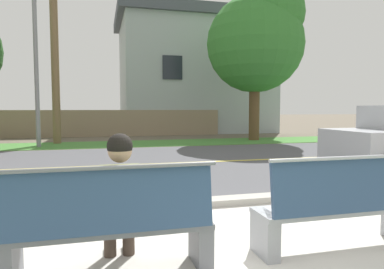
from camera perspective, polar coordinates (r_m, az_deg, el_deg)
The scene contains 13 objects.
ground_plane at distance 10.73m, azimuth -8.05°, elevation -3.65°, with size 140.00×140.00×0.00m, color #665B4C.
sidewalk_pavement at distance 3.51m, azimuth 7.38°, elevation -20.32°, with size 44.00×3.60×0.01m, color beige.
curb_edge at distance 5.25m, azimuth -0.78°, elevation -11.34°, with size 44.00×0.30×0.11m, color #ADA89E.
street_asphalt at distance 9.25m, azimuth -6.97°, elevation -4.87°, with size 52.00×8.00×0.01m, color #515156.
road_centre_line at distance 9.25m, azimuth -6.97°, elevation -4.84°, with size 48.00×0.14×0.01m, color #E0CC4C.
far_verge_grass at distance 14.72m, azimuth -9.86°, elevation -1.50°, with size 48.00×2.80×0.02m, color #478438.
bench_left at distance 3.15m, azimuth -13.14°, elevation -14.58°, with size 1.77×0.48×1.01m.
bench_right at distance 3.93m, azimuth 23.27°, elevation -11.00°, with size 1.77×0.48×1.01m.
seated_person_olive at distance 3.25m, azimuth -11.71°, elevation -9.87°, with size 0.52×0.68×1.25m.
streetlamp at distance 14.78m, azimuth -24.11°, elevation 12.86°, with size 0.24×2.10×6.55m.
shade_tree_centre at distance 16.78m, azimuth 10.89°, elevation 15.46°, with size 4.43×4.43×7.31m.
garden_wall at distance 18.95m, azimuth -14.87°, elevation 1.79°, with size 13.00×0.36×1.40m, color gray.
house_across_street at distance 23.01m, azimuth 0.23°, elevation 9.89°, with size 9.83×6.91×7.37m.
Camera 1 is at (-1.21, -2.56, 1.46)m, focal length 32.54 mm.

